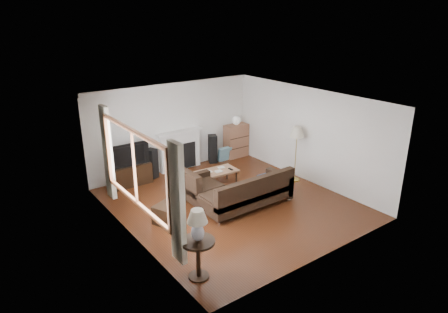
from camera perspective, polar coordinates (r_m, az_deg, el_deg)
room at (r=9.09m, az=1.11°, el=0.37°), size 5.10×5.60×2.54m
window at (r=7.67m, az=-12.70°, el=-1.57°), size 0.12×2.74×1.54m
curtain_near at (r=6.49m, az=-6.67°, el=-6.74°), size 0.10×0.35×2.10m
curtain_far at (r=9.07m, az=-16.26°, el=0.50°), size 0.10×0.35×2.10m
fireplace at (r=11.48m, az=-6.29°, el=0.92°), size 1.40×0.26×1.15m
tv_stand at (r=10.77m, az=-13.37°, el=-2.52°), size 1.11×0.50×0.55m
television at (r=10.57m, az=-13.62°, el=0.39°), size 1.06×0.14×0.61m
speaker_left at (r=11.05m, az=-10.25°, el=-0.96°), size 0.31×0.34×0.82m
speaker_right at (r=11.98m, az=-1.62°, el=1.11°), size 0.33×0.35×0.85m
bookshelf at (r=12.43m, az=1.74°, el=2.27°), size 0.75×0.36×1.04m
globe_lamp at (r=12.25m, az=1.77°, el=5.17°), size 0.26×0.26×0.26m
sectional_sofa at (r=9.29m, az=3.28°, el=-4.95°), size 2.41×1.76×0.78m
coffee_table at (r=10.44m, az=-1.05°, el=-3.09°), size 1.11×0.65×0.42m
footstool at (r=8.75m, az=-8.08°, el=-8.14°), size 0.64×0.64×0.41m
floor_lamp at (r=10.74m, az=10.21°, el=0.37°), size 0.42×0.42×1.51m
side_table at (r=6.98m, az=-3.69°, el=-14.41°), size 0.58×0.58×0.73m
table_lamp at (r=6.64m, az=-3.81°, el=-9.82°), size 0.35×0.35×0.56m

